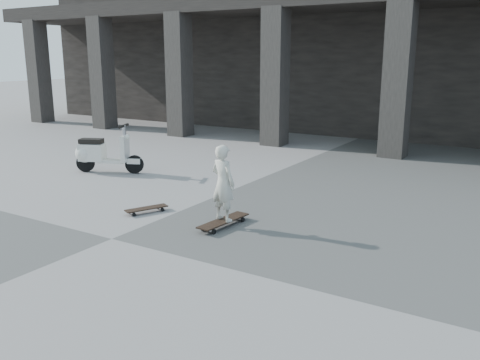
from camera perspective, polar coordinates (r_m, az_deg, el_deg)
The scene contains 6 objects.
ground at distance 7.75m, azimuth -14.20°, elevation -6.43°, with size 90.00×90.00×0.00m, color #494947.
colonnade at distance 19.52m, azimuth 16.32°, elevation 14.42°, with size 28.00×8.82×6.00m.
longboard at distance 8.03m, azimuth -1.87°, elevation -4.66°, with size 0.34×1.06×0.10m.
skateboard_spare at distance 8.86m, azimuth -10.46°, elevation -3.20°, with size 0.49×0.75×0.09m.
child at distance 7.85m, azimuth -1.91°, elevation -0.35°, with size 0.44×0.29×1.20m, color beige.
scooter at distance 12.14m, azimuth -15.69°, elevation 2.91°, with size 1.51×0.85×1.12m.
Camera 1 is at (5.29, -5.02, 2.61)m, focal length 38.00 mm.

